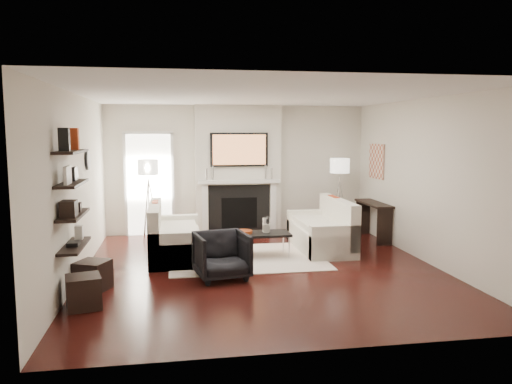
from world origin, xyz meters
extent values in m
plane|color=#330E0B|center=(0.00, 0.00, 0.00)|extent=(6.00, 6.00, 0.00)
plane|color=white|center=(0.00, 0.00, 2.70)|extent=(6.00, 6.00, 0.00)
plane|color=silver|center=(0.00, 3.00, 1.35)|extent=(5.50, 0.00, 5.50)
plane|color=silver|center=(0.00, -3.00, 1.35)|extent=(5.50, 0.00, 5.50)
plane|color=silver|center=(-2.75, 0.00, 1.35)|extent=(0.00, 6.00, 6.00)
plane|color=silver|center=(2.75, 0.00, 1.35)|extent=(0.00, 6.00, 6.00)
cube|color=silver|center=(0.00, 2.88, 1.35)|extent=(1.80, 0.25, 2.70)
cube|color=black|center=(0.00, 2.74, 0.52)|extent=(1.30, 0.02, 1.04)
cube|color=black|center=(0.00, 2.73, 0.45)|extent=(0.75, 0.02, 0.65)
cube|color=white|center=(-0.72, 2.71, 0.55)|extent=(0.12, 0.08, 1.10)
cube|color=white|center=(0.72, 2.71, 0.55)|extent=(0.12, 0.08, 1.10)
cube|color=white|center=(0.00, 2.69, 1.12)|extent=(1.70, 0.18, 0.07)
cube|color=black|center=(0.00, 2.71, 1.78)|extent=(1.20, 0.06, 0.70)
cube|color=#BF723F|center=(0.00, 2.68, 1.78)|extent=(1.10, 0.00, 0.62)
cylinder|color=silver|center=(-0.55, 2.70, 1.30)|extent=(0.04, 0.04, 0.30)
cylinder|color=silver|center=(-0.68, 2.70, 1.27)|extent=(0.04, 0.04, 0.24)
cylinder|color=silver|center=(0.55, 2.70, 1.30)|extent=(0.04, 0.04, 0.30)
cylinder|color=silver|center=(0.68, 2.70, 1.27)|extent=(0.04, 0.04, 0.24)
cube|color=white|center=(-1.85, 2.98, 1.05)|extent=(0.90, 0.02, 2.10)
cube|color=white|center=(-2.33, 2.96, 1.05)|extent=(0.06, 0.06, 2.16)
cube|color=white|center=(-1.37, 2.96, 1.05)|extent=(0.06, 0.06, 2.16)
cube|color=white|center=(-1.85, 2.96, 2.13)|extent=(1.02, 0.06, 0.06)
cube|color=beige|center=(-0.15, 0.70, 0.01)|extent=(2.60, 2.00, 0.01)
cube|color=white|center=(-1.34, 0.97, 0.21)|extent=(0.85, 1.80, 0.42)
cube|color=white|center=(-1.68, 0.97, 0.53)|extent=(0.18, 1.80, 0.80)
cube|color=white|center=(-1.34, 0.16, 0.30)|extent=(0.85, 0.18, 0.60)
cube|color=white|center=(-1.34, 1.78, 0.30)|extent=(0.85, 0.18, 0.60)
cube|color=white|center=(-1.29, 0.97, 0.47)|extent=(0.63, 1.44, 0.10)
cube|color=#A73414|center=(-1.68, 1.27, 0.73)|extent=(0.10, 0.42, 0.42)
cube|color=black|center=(-1.68, 0.67, 0.72)|extent=(0.10, 0.40, 0.40)
cube|color=white|center=(1.29, 1.14, 0.21)|extent=(0.85, 1.80, 0.42)
cube|color=white|center=(1.63, 1.14, 0.53)|extent=(0.18, 1.80, 0.80)
cube|color=white|center=(1.29, 0.33, 0.30)|extent=(0.85, 0.18, 0.60)
cube|color=white|center=(1.29, 1.95, 0.30)|extent=(0.85, 0.18, 0.60)
cube|color=white|center=(1.24, 1.14, 0.47)|extent=(0.63, 1.44, 0.10)
cube|color=#A73414|center=(1.63, 1.44, 0.73)|extent=(0.10, 0.42, 0.42)
cube|color=black|center=(1.63, 0.84, 0.72)|extent=(0.10, 0.40, 0.40)
cube|color=black|center=(0.06, 0.77, 0.40)|extent=(1.10, 0.55, 0.04)
cylinder|color=silver|center=(-0.44, 0.55, 0.19)|extent=(0.02, 0.02, 0.38)
cylinder|color=silver|center=(0.56, 0.55, 0.19)|extent=(0.02, 0.02, 0.38)
cylinder|color=silver|center=(-0.44, 0.99, 0.19)|extent=(0.02, 0.02, 0.38)
cylinder|color=silver|center=(0.56, 0.99, 0.19)|extent=(0.02, 0.02, 0.38)
cylinder|color=white|center=(0.21, 0.77, 0.56)|extent=(0.14, 0.14, 0.24)
cylinder|color=white|center=(0.21, 0.77, 0.50)|extent=(0.10, 0.10, 0.15)
cylinder|color=#AB451C|center=(-0.19, 0.77, 0.45)|extent=(0.31, 0.31, 0.05)
imported|color=black|center=(-0.68, -0.40, 0.38)|extent=(0.84, 0.80, 0.76)
cylinder|color=silver|center=(-1.85, 2.56, 0.60)|extent=(0.02, 0.02, 1.20)
cylinder|color=white|center=(-1.85, 2.56, 1.45)|extent=(0.40, 0.40, 0.30)
cylinder|color=silver|center=(-1.74, 2.56, 0.60)|extent=(0.25, 0.02, 1.23)
cylinder|color=silver|center=(-1.91, 2.66, 0.60)|extent=(0.14, 0.22, 1.23)
cylinder|color=silver|center=(-1.91, 2.47, 0.60)|extent=(0.14, 0.22, 1.23)
cylinder|color=silver|center=(2.05, 2.34, 0.60)|extent=(0.02, 0.02, 1.20)
cylinder|color=white|center=(2.05, 2.34, 1.45)|extent=(0.40, 0.40, 0.30)
cylinder|color=silver|center=(2.16, 2.34, 0.60)|extent=(0.25, 0.02, 1.23)
cylinder|color=silver|center=(2.00, 2.43, 0.60)|extent=(0.14, 0.22, 1.23)
cylinder|color=silver|center=(1.99, 2.24, 0.60)|extent=(0.14, 0.22, 1.23)
cube|color=black|center=(2.57, 1.76, 0.73)|extent=(0.35, 1.20, 0.04)
cube|color=black|center=(2.57, 1.21, 0.35)|extent=(0.30, 0.04, 0.71)
cube|color=black|center=(2.57, 2.31, 0.35)|extent=(0.30, 0.04, 0.71)
cube|color=tan|center=(2.73, 2.05, 1.55)|extent=(0.03, 0.70, 0.70)
cube|color=black|center=(-2.62, -1.00, 0.70)|extent=(0.25, 1.00, 0.03)
cube|color=black|center=(-2.62, -1.00, 1.10)|extent=(0.25, 1.00, 0.04)
cube|color=black|center=(-2.62, -1.00, 1.50)|extent=(0.25, 1.00, 0.04)
cube|color=black|center=(-2.62, -1.00, 1.90)|extent=(0.25, 1.00, 0.04)
cube|color=black|center=(-2.62, -1.33, 2.06)|extent=(0.12, 0.10, 0.28)
cube|color=#A73414|center=(-2.62, -0.75, 2.06)|extent=(0.12, 0.10, 0.28)
cube|color=white|center=(-2.62, -1.23, 1.63)|extent=(0.04, 0.30, 0.22)
cube|color=black|center=(-2.62, -0.77, 1.61)|extent=(0.04, 0.22, 0.18)
cube|color=black|center=(-2.62, -1.25, 1.22)|extent=(0.18, 0.25, 0.20)
cube|color=black|center=(-2.62, -0.86, 1.18)|extent=(0.15, 0.12, 0.12)
cube|color=black|center=(-2.62, -1.07, 0.74)|extent=(0.14, 0.20, 0.05)
cube|color=white|center=(-2.62, -0.67, 0.81)|extent=(0.10, 0.10, 0.18)
cylinder|color=black|center=(-2.73, 0.90, 1.70)|extent=(0.04, 0.34, 0.34)
cylinder|color=white|center=(-2.71, 0.90, 1.70)|extent=(0.01, 0.29, 0.29)
cube|color=black|center=(-2.47, -0.64, 0.20)|extent=(0.53, 0.53, 0.40)
cube|color=black|center=(-2.47, -1.36, 0.20)|extent=(0.48, 0.48, 0.40)
camera|label=1|loc=(-1.36, -7.54, 2.15)|focal=35.00mm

